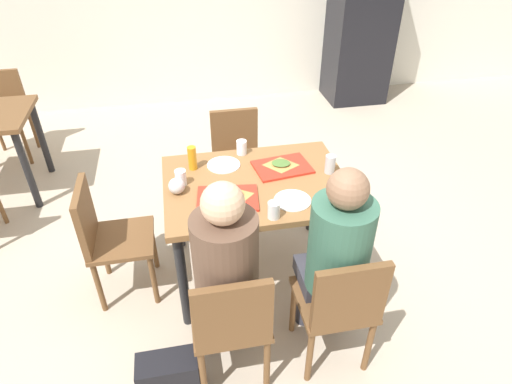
{
  "coord_description": "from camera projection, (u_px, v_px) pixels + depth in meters",
  "views": [
    {
      "loc": [
        -0.44,
        -2.24,
        2.29
      ],
      "look_at": [
        0.0,
        0.0,
        0.69
      ],
      "focal_mm": 30.68,
      "sensor_mm": 36.0,
      "label": 1
    }
  ],
  "objects": [
    {
      "name": "condiment_bottle",
      "position": [
        192.0,
        158.0,
        2.83
      ],
      "size": [
        0.06,
        0.06,
        0.16
      ],
      "primitive_type": "cylinder",
      "color": "orange",
      "rests_on": "main_table"
    },
    {
      "name": "person_in_red",
      "position": [
        225.0,
        266.0,
        2.17
      ],
      "size": [
        0.32,
        0.42,
        1.26
      ],
      "color": "#383842",
      "rests_on": "ground_plane"
    },
    {
      "name": "paper_plate_near_edge",
      "position": [
        292.0,
        200.0,
        2.58
      ],
      "size": [
        0.22,
        0.22,
        0.01
      ],
      "primitive_type": "cylinder",
      "color": "white",
      "rests_on": "main_table"
    },
    {
      "name": "pizza_slice_a",
      "position": [
        232.0,
        196.0,
        2.58
      ],
      "size": [
        0.21,
        0.18,
        0.02
      ],
      "color": "#C68C47",
      "rests_on": "tray_red_near"
    },
    {
      "name": "person_in_brown_jacket",
      "position": [
        336.0,
        251.0,
        2.26
      ],
      "size": [
        0.32,
        0.42,
        1.26
      ],
      "color": "#383842",
      "rests_on": "ground_plane"
    },
    {
      "name": "ground_plane",
      "position": [
        256.0,
        270.0,
        3.19
      ],
      "size": [
        10.0,
        10.0,
        0.02
      ],
      "primitive_type": "cube",
      "color": "#B7A893"
    },
    {
      "name": "main_table",
      "position": [
        256.0,
        195.0,
        2.8
      ],
      "size": [
        1.15,
        0.86,
        0.76
      ],
      "color": "olive",
      "rests_on": "ground_plane"
    },
    {
      "name": "chair_left_end",
      "position": [
        106.0,
        234.0,
        2.75
      ],
      "size": [
        0.4,
        0.4,
        0.85
      ],
      "color": "brown",
      "rests_on": "ground_plane"
    },
    {
      "name": "plastic_cup_a",
      "position": [
        242.0,
        147.0,
        3.01
      ],
      "size": [
        0.07,
        0.07,
        0.1
      ],
      "primitive_type": "cylinder",
      "color": "white",
      "rests_on": "main_table"
    },
    {
      "name": "soda_can",
      "position": [
        330.0,
        164.0,
        2.8
      ],
      "size": [
        0.07,
        0.07,
        0.12
      ],
      "primitive_type": "cylinder",
      "color": "#B7BCC6",
      "rests_on": "main_table"
    },
    {
      "name": "foil_bundle",
      "position": [
        177.0,
        186.0,
        2.62
      ],
      "size": [
        0.1,
        0.1,
        0.1
      ],
      "primitive_type": "sphere",
      "color": "silver",
      "rests_on": "main_table"
    },
    {
      "name": "chair_near_left",
      "position": [
        231.0,
        321.0,
        2.2
      ],
      "size": [
        0.4,
        0.4,
        0.85
      ],
      "color": "brown",
      "rests_on": "ground_plane"
    },
    {
      "name": "chair_near_right",
      "position": [
        340.0,
        304.0,
        2.29
      ],
      "size": [
        0.4,
        0.4,
        0.85
      ],
      "color": "brown",
      "rests_on": "ground_plane"
    },
    {
      "name": "tray_red_far",
      "position": [
        282.0,
        167.0,
        2.88
      ],
      "size": [
        0.39,
        0.31,
        0.02
      ],
      "primitive_type": "cube",
      "rotation": [
        0.0,
        0.0,
        0.13
      ],
      "color": "red",
      "rests_on": "main_table"
    },
    {
      "name": "tray_red_near",
      "position": [
        228.0,
        199.0,
        2.59
      ],
      "size": [
        0.39,
        0.31,
        0.02
      ],
      "primitive_type": "cube",
      "rotation": [
        0.0,
        0.0,
        -0.13
      ],
      "color": "red",
      "rests_on": "main_table"
    },
    {
      "name": "paper_plate_center",
      "position": [
        224.0,
        165.0,
        2.91
      ],
      "size": [
        0.22,
        0.22,
        0.01
      ],
      "primitive_type": "cylinder",
      "color": "white",
      "rests_on": "main_table"
    },
    {
      "name": "chair_far_side",
      "position": [
        237.0,
        155.0,
        3.55
      ],
      "size": [
        0.4,
        0.4,
        0.85
      ],
      "color": "brown",
      "rests_on": "ground_plane"
    },
    {
      "name": "handbag",
      "position": [
        169.0,
        377.0,
        2.33
      ],
      "size": [
        0.32,
        0.16,
        0.28
      ],
      "primitive_type": "cube",
      "rotation": [
        0.0,
        0.0,
        -0.0
      ],
      "color": "black",
      "rests_on": "ground_plane"
    },
    {
      "name": "drink_fridge",
      "position": [
        361.0,
        22.0,
        5.21
      ],
      "size": [
        0.7,
        0.6,
        1.9
      ],
      "primitive_type": "cube",
      "color": "black",
      "rests_on": "ground_plane"
    },
    {
      "name": "pizza_slice_b",
      "position": [
        281.0,
        164.0,
        2.88
      ],
      "size": [
        0.2,
        0.18,
        0.02
      ],
      "color": "#C68C47",
      "rests_on": "tray_red_far"
    },
    {
      "name": "background_chair_far",
      "position": [
        5.0,
        109.0,
        4.29
      ],
      "size": [
        0.4,
        0.4,
        0.85
      ],
      "color": "brown",
      "rests_on": "ground_plane"
    },
    {
      "name": "plastic_cup_c",
      "position": [
        181.0,
        178.0,
        2.69
      ],
      "size": [
        0.07,
        0.07,
        0.1
      ],
      "primitive_type": "cylinder",
      "color": "white",
      "rests_on": "main_table"
    },
    {
      "name": "plastic_cup_b",
      "position": [
        274.0,
        210.0,
        2.43
      ],
      "size": [
        0.07,
        0.07,
        0.1
      ],
      "primitive_type": "cylinder",
      "color": "white",
      "rests_on": "main_table"
    }
  ]
}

